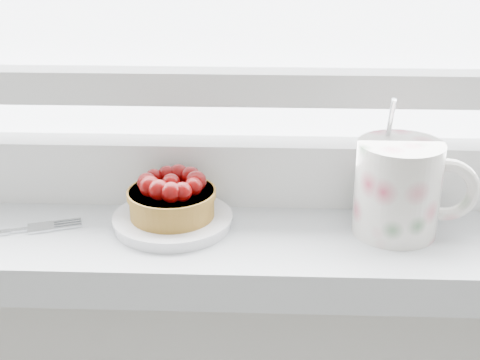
{
  "coord_description": "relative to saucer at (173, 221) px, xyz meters",
  "views": [
    {
      "loc": [
        0.04,
        1.28,
        1.25
      ],
      "look_at": [
        0.02,
        1.88,
        1.0
      ],
      "focal_mm": 50.0,
      "sensor_mm": 36.0,
      "label": 1
    }
  ],
  "objects": [
    {
      "name": "saucer",
      "position": [
        0.0,
        0.0,
        0.0
      ],
      "size": [
        0.12,
        0.12,
        0.01
      ],
      "primitive_type": "cylinder",
      "color": "white",
      "rests_on": "windowsill"
    },
    {
      "name": "raspberry_tart",
      "position": [
        0.0,
        -0.0,
        0.03
      ],
      "size": [
        0.09,
        0.09,
        0.05
      ],
      "color": "brown",
      "rests_on": "saucer"
    },
    {
      "name": "floral_mug",
      "position": [
        0.23,
        -0.0,
        0.04
      ],
      "size": [
        0.13,
        0.1,
        0.14
      ],
      "color": "silver",
      "rests_on": "windowsill"
    }
  ]
}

